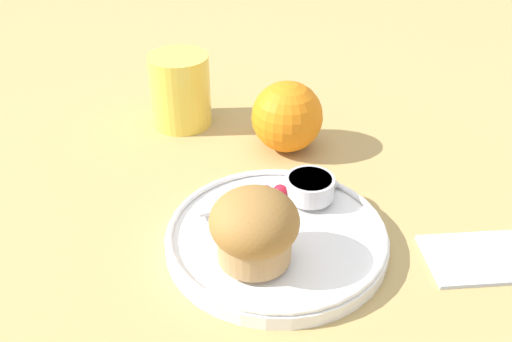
% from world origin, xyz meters
% --- Properties ---
extents(ground_plane, '(3.00, 3.00, 0.00)m').
position_xyz_m(ground_plane, '(0.00, 0.00, 0.00)').
color(ground_plane, tan).
extents(plate, '(0.21, 0.21, 0.02)m').
position_xyz_m(plate, '(0.02, -0.01, 0.01)').
color(plate, white).
rests_on(plate, ground_plane).
extents(muffin, '(0.08, 0.08, 0.07)m').
position_xyz_m(muffin, '(-0.01, -0.04, 0.05)').
color(muffin, tan).
rests_on(muffin, plate).
extents(cream_ramekin, '(0.05, 0.05, 0.02)m').
position_xyz_m(cream_ramekin, '(0.06, 0.04, 0.03)').
color(cream_ramekin, silver).
rests_on(cream_ramekin, plate).
extents(berry_pair, '(0.03, 0.02, 0.02)m').
position_xyz_m(berry_pair, '(0.02, 0.04, 0.03)').
color(berry_pair, '#B7192D').
rests_on(berry_pair, plate).
extents(butter_knife, '(0.15, 0.05, 0.00)m').
position_xyz_m(butter_knife, '(0.01, 0.04, 0.02)').
color(butter_knife, silver).
rests_on(butter_knife, plate).
extents(orange_fruit, '(0.09, 0.09, 0.09)m').
position_xyz_m(orange_fruit, '(0.05, 0.17, 0.04)').
color(orange_fruit, orange).
rests_on(orange_fruit, ground_plane).
extents(juice_glass, '(0.08, 0.08, 0.09)m').
position_xyz_m(juice_glass, '(-0.08, 0.25, 0.05)').
color(juice_glass, '#EAD14C').
rests_on(juice_glass, ground_plane).
extents(folded_napkin, '(0.13, 0.07, 0.01)m').
position_xyz_m(folded_napkin, '(0.22, -0.04, 0.00)').
color(folded_napkin, '#B2BCCC').
rests_on(folded_napkin, ground_plane).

